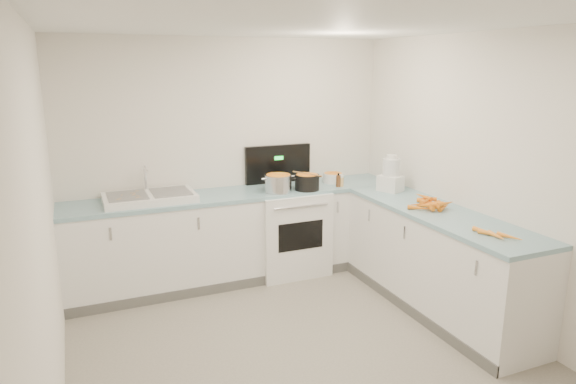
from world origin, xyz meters
name	(u,v)px	position (x,y,z in m)	size (l,w,h in m)	color
floor	(308,357)	(0.00, 0.00, 0.00)	(3.50, 4.00, 0.00)	gray
ceiling	(311,21)	(0.00, 0.00, 2.50)	(3.50, 4.00, 0.00)	silver
wall_back	(230,158)	(0.00, 2.00, 1.25)	(3.50, 2.50, 0.00)	silver
wall_front	(537,331)	(0.00, -2.00, 1.25)	(3.50, 2.50, 0.00)	silver
wall_left	(43,233)	(-1.75, 0.00, 1.25)	(4.00, 2.50, 0.00)	silver
wall_right	(495,182)	(1.75, 0.00, 1.25)	(4.00, 2.50, 0.00)	silver
counter_back	(240,235)	(0.00, 1.70, 0.47)	(3.50, 0.62, 0.94)	white
counter_right	(437,261)	(1.45, 0.30, 0.47)	(0.62, 2.20, 0.94)	white
stove	(288,229)	(0.55, 1.69, 0.47)	(0.76, 0.65, 1.36)	white
sink	(150,197)	(-0.90, 1.70, 0.98)	(0.86, 0.52, 0.31)	white
steel_pot	(278,184)	(0.38, 1.54, 1.02)	(0.28, 0.28, 0.20)	silver
black_pot	(307,183)	(0.70, 1.52, 1.01)	(0.26, 0.26, 0.18)	black
wooden_spoon	(307,174)	(0.70, 1.52, 1.11)	(0.02, 0.02, 0.37)	#AD7A47
mixing_bowl	(333,178)	(1.11, 1.73, 0.99)	(0.23, 0.23, 0.11)	white
extract_bottle	(338,181)	(1.07, 1.52, 1.00)	(0.05, 0.05, 0.12)	#593319
spice_jar	(341,182)	(1.10, 1.52, 0.99)	(0.06, 0.06, 0.10)	#E5B266
food_processor	(391,176)	(1.47, 1.13, 1.10)	(0.26, 0.28, 0.38)	white
carrot_pile	(431,204)	(1.44, 0.43, 0.98)	(0.43, 0.45, 0.09)	orange
peeled_carrots	(495,234)	(1.38, -0.42, 0.96)	(0.18, 0.37, 0.04)	orange
peelings	(130,195)	(-1.08, 1.71, 1.02)	(0.24, 0.28, 0.01)	tan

